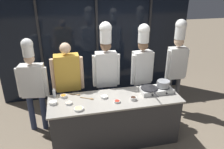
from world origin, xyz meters
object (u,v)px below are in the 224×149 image
object	(u,v)px
portable_stove	(156,90)
person_guest	(68,78)
stock_pot	(163,84)
chef_sous	(106,66)
chef_line	(142,64)
prep_bowl_ginger	(79,109)
serving_spoon_slotted	(90,99)
frying_pan	(149,87)
prep_bowl_chicken	(69,103)
prep_bowl_soy_glaze	(133,98)
serving_spoon_solid	(77,95)
prep_bowl_chili_flakes	(117,101)
chef_head	(33,81)
prep_bowl_carrots	(63,96)
chef_pastry	(177,59)
prep_bowl_rice	(104,97)
squeeze_bottle_clear	(54,93)
prep_bowl_garlic	(53,103)

from	to	relation	value
portable_stove	person_guest	bearing A→B (deg)	159.84
portable_stove	stock_pot	size ratio (longest dim) A/B	2.27
chef_sous	chef_line	distance (m)	0.73
prep_bowl_ginger	serving_spoon_slotted	world-z (taller)	prep_bowl_ginger
chef_line	frying_pan	bearing A→B (deg)	75.63
prep_bowl_chicken	prep_bowl_soy_glaze	xyz separation A→B (m)	(1.09, -0.11, 0.01)
prep_bowl_soy_glaze	serving_spoon_solid	distance (m)	1.02
prep_bowl_chili_flakes	chef_head	size ratio (longest dim) A/B	0.06
stock_pot	serving_spoon_slotted	size ratio (longest dim) A/B	1.09
portable_stove	prep_bowl_carrots	size ratio (longest dim) A/B	5.20
chef_head	chef_sous	world-z (taller)	chef_sous
person_guest	prep_bowl_chili_flakes	bearing A→B (deg)	134.43
serving_spoon_solid	chef_pastry	size ratio (longest dim) A/B	0.10
chef_sous	chef_pastry	distance (m)	1.53
prep_bowl_chicken	prep_bowl_soy_glaze	bearing A→B (deg)	-5.86
prep_bowl_ginger	prep_bowl_chili_flakes	distance (m)	0.66
stock_pot	prep_bowl_rice	world-z (taller)	stock_pot
squeeze_bottle_clear	prep_bowl_chili_flakes	size ratio (longest dim) A/B	1.60
serving_spoon_slotted	prep_bowl_rice	bearing A→B (deg)	-3.92
prep_bowl_garlic	chef_pastry	bearing A→B (deg)	14.07
stock_pot	chef_line	distance (m)	0.63
chef_sous	prep_bowl_carrots	bearing A→B (deg)	28.85
prep_bowl_ginger	chef_pastry	bearing A→B (deg)	23.00
portable_stove	stock_pot	distance (m)	0.18
prep_bowl_soy_glaze	chef_sous	bearing A→B (deg)	112.78
prep_bowl_garlic	chef_pastry	distance (m)	2.66
prep_bowl_rice	serving_spoon_solid	xyz separation A→B (m)	(-0.46, 0.21, -0.02)
person_guest	prep_bowl_carrots	bearing A→B (deg)	74.64
prep_bowl_chili_flakes	prep_bowl_chicken	bearing A→B (deg)	171.09
stock_pot	prep_bowl_chili_flakes	bearing A→B (deg)	-167.96
prep_bowl_chicken	chef_line	size ratio (longest dim) A/B	0.06
stock_pot	chef_sous	xyz separation A→B (m)	(-0.95, 0.58, 0.20)
stock_pot	serving_spoon_solid	world-z (taller)	stock_pot
portable_stove	chef_sous	world-z (taller)	chef_sous
prep_bowl_garlic	prep_bowl_carrots	xyz separation A→B (m)	(0.18, 0.19, -0.00)
prep_bowl_garlic	chef_line	bearing A→B (deg)	18.16
prep_bowl_garlic	prep_bowl_soy_glaze	distance (m)	1.36
squeeze_bottle_clear	chef_sous	size ratio (longest dim) A/B	0.08
portable_stove	frying_pan	size ratio (longest dim) A/B	1.08
serving_spoon_slotted	serving_spoon_solid	size ratio (longest dim) A/B	1.18
prep_bowl_rice	prep_bowl_carrots	distance (m)	0.72
squeeze_bottle_clear	prep_bowl_rice	bearing A→B (deg)	-15.52
frying_pan	prep_bowl_garlic	bearing A→B (deg)	-179.74
prep_bowl_garlic	prep_bowl_chicken	bearing A→B (deg)	-12.78
prep_bowl_chicken	prep_bowl_chili_flakes	world-z (taller)	prep_bowl_chicken
squeeze_bottle_clear	chef_sous	distance (m)	1.10
chef_line	prep_bowl_carrots	bearing A→B (deg)	4.73
stock_pot	prep_bowl_ginger	size ratio (longest dim) A/B	1.63
frying_pan	serving_spoon_solid	bearing A→B (deg)	170.38
stock_pot	chef_pastry	size ratio (longest dim) A/B	0.12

